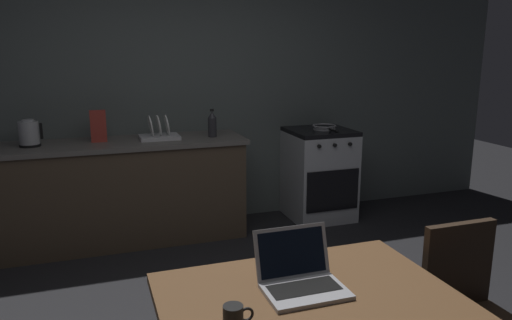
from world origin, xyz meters
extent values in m
cube|color=#57605E|center=(0.30, 2.35, 1.30)|extent=(6.40, 0.10, 2.59)
cube|color=#4C3D2D|center=(-0.61, 2.00, 0.43)|extent=(2.10, 0.60, 0.86)
cube|color=#66605B|center=(-0.61, 2.00, 0.88)|extent=(2.16, 0.64, 0.04)
cube|color=#B7BABF|center=(1.30, 2.00, 0.43)|extent=(0.60, 0.60, 0.86)
cube|color=black|center=(1.30, 2.00, 0.88)|extent=(0.60, 0.60, 0.04)
cube|color=black|center=(1.30, 1.70, 0.36)|extent=(0.54, 0.01, 0.40)
cylinder|color=black|center=(1.14, 1.69, 0.80)|extent=(0.04, 0.02, 0.04)
cylinder|color=black|center=(1.30, 1.69, 0.80)|extent=(0.04, 0.02, 0.04)
cylinder|color=black|center=(1.46, 1.69, 0.80)|extent=(0.04, 0.02, 0.04)
cube|color=brown|center=(-0.08, -0.74, 0.73)|extent=(1.15, 0.86, 0.04)
cylinder|color=brown|center=(0.44, -0.37, 0.35)|extent=(0.05, 0.05, 0.71)
cube|color=#2D2116|center=(0.77, -0.55, 0.68)|extent=(0.38, 0.04, 0.42)
cube|color=#99999E|center=(-0.08, -0.69, 0.76)|extent=(0.32, 0.22, 0.02)
cube|color=black|center=(-0.08, -0.68, 0.77)|extent=(0.28, 0.12, 0.00)
cube|color=#99999E|center=(-0.08, -0.55, 0.87)|extent=(0.32, 0.07, 0.20)
cube|color=black|center=(-0.08, -0.55, 0.86)|extent=(0.29, 0.06, 0.18)
cylinder|color=black|center=(-1.30, 2.00, 0.91)|extent=(0.16, 0.16, 0.02)
cylinder|color=#B2B5BA|center=(-1.30, 2.00, 1.02)|extent=(0.16, 0.16, 0.18)
cylinder|color=#B2B5BA|center=(-1.30, 2.00, 1.12)|extent=(0.09, 0.09, 0.02)
cube|color=black|center=(-1.21, 2.00, 1.02)|extent=(0.02, 0.02, 0.13)
cylinder|color=#2D2D33|center=(0.21, 1.95, 0.99)|extent=(0.08, 0.08, 0.17)
cone|color=#2D2D33|center=(0.21, 1.95, 1.10)|extent=(0.08, 0.08, 0.06)
cylinder|color=black|center=(0.21, 1.95, 1.14)|extent=(0.03, 0.03, 0.02)
cylinder|color=gray|center=(1.34, 1.98, 0.91)|extent=(0.22, 0.22, 0.01)
torus|color=gray|center=(1.34, 1.98, 0.94)|extent=(0.23, 0.23, 0.02)
cylinder|color=black|center=(1.34, 1.79, 0.92)|extent=(0.02, 0.18, 0.02)
cylinder|color=black|center=(-0.42, -0.84, 0.79)|extent=(0.07, 0.07, 0.09)
torus|color=black|center=(-0.37, -0.84, 0.80)|extent=(0.05, 0.01, 0.05)
cube|color=#B2382D|center=(-0.77, 2.02, 1.04)|extent=(0.13, 0.05, 0.27)
cube|color=silver|center=(-0.26, 2.00, 0.92)|extent=(0.34, 0.26, 0.03)
cylinder|color=white|center=(-0.33, 2.00, 1.02)|extent=(0.04, 0.18, 0.18)
cylinder|color=white|center=(-0.26, 2.00, 1.02)|extent=(0.04, 0.18, 0.18)
cylinder|color=white|center=(-0.19, 2.00, 1.02)|extent=(0.04, 0.18, 0.18)
camera|label=1|loc=(-0.83, -2.28, 1.69)|focal=34.33mm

